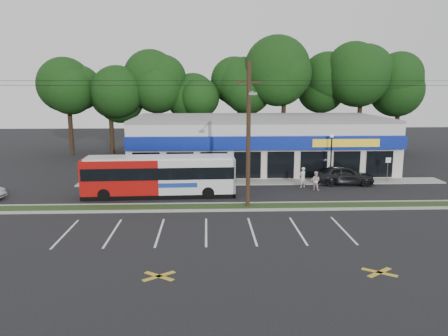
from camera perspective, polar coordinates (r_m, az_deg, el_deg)
name	(u,v)px	position (r m, az deg, el deg)	size (l,w,h in m)	color
ground	(205,212)	(29.55, -2.54, -5.78)	(120.00, 120.00, 0.00)	black
grass_strip	(205,207)	(30.49, -2.53, -5.14)	(40.00, 1.60, 0.12)	#1F3214
curb_south	(205,211)	(29.67, -2.54, -5.57)	(40.00, 0.25, 0.14)	#9E9E93
curb_north	(205,204)	(31.31, -2.53, -4.70)	(40.00, 0.25, 0.14)	#9E9E93
sidewalk	(262,182)	(38.55, 4.97, -1.82)	(32.00, 2.20, 0.10)	#9E9E93
strip_mall	(259,143)	(44.94, 4.55, 3.33)	(25.00, 12.55, 5.30)	beige
utility_pole	(246,130)	(29.53, 2.90, 4.93)	(50.00, 2.77, 10.00)	black
lamp_post	(331,152)	(39.10, 13.83, 1.99)	(0.30, 0.30, 4.25)	black
sign_post	(388,165)	(40.73, 20.62, 0.36)	(0.45, 0.10, 2.23)	#59595E
tree_line	(238,85)	(54.47, 1.78, 10.72)	(46.76, 6.76, 11.83)	black
metrobus	(159,175)	(33.71, -8.43, -0.94)	(11.63, 2.88, 3.10)	#AE100D
car_dark	(344,175)	(38.88, 15.46, -0.89)	(1.97, 4.89, 1.67)	black
pedestrian_a	(303,177)	(37.01, 10.23, -1.20)	(0.63, 0.41, 1.72)	silver
pedestrian_b	(316,181)	(36.26, 11.87, -1.64)	(0.75, 0.59, 1.55)	silver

